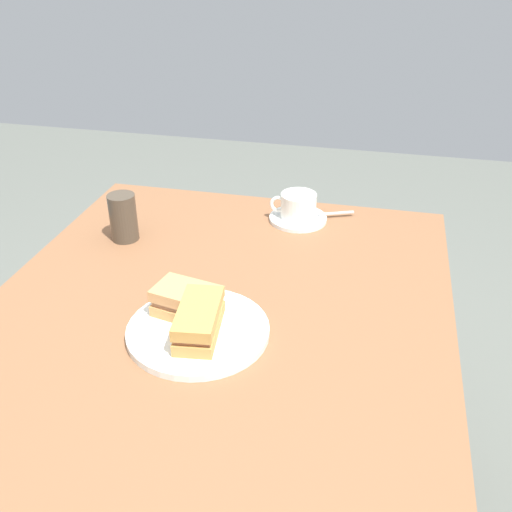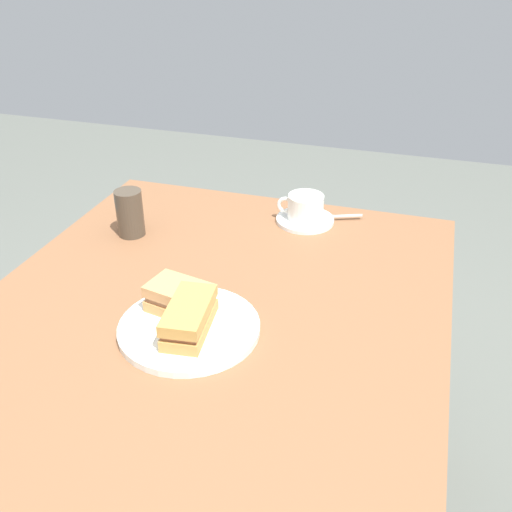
{
  "view_description": "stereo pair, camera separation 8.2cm",
  "coord_description": "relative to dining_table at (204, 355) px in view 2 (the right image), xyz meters",
  "views": [
    {
      "loc": [
        -0.85,
        -0.28,
        1.37
      ],
      "look_at": [
        0.21,
        -0.04,
        0.74
      ],
      "focal_mm": 40.83,
      "sensor_mm": 36.0,
      "label": 1
    },
    {
      "loc": [
        -0.83,
        -0.36,
        1.37
      ],
      "look_at": [
        0.21,
        -0.04,
        0.74
      ],
      "focal_mm": 40.83,
      "sensor_mm": 36.0,
      "label": 2
    }
  ],
  "objects": [
    {
      "name": "coffee_cup",
      "position": [
        0.45,
        -0.09,
        0.13
      ],
      "size": [
        0.09,
        0.12,
        0.06
      ],
      "color": "white",
      "rests_on": "coffee_saucer"
    },
    {
      "name": "coffee_saucer",
      "position": [
        0.46,
        -0.1,
        0.1
      ],
      "size": [
        0.14,
        0.14,
        0.01
      ],
      "primitive_type": "cylinder",
      "color": "white",
      "rests_on": "dining_table"
    },
    {
      "name": "sandwich_back",
      "position": [
        -0.01,
        0.04,
        0.13
      ],
      "size": [
        0.1,
        0.13,
        0.05
      ],
      "color": "tan",
      "rests_on": "sandwich_plate"
    },
    {
      "name": "sandwich_front",
      "position": [
        -0.06,
        -0.0,
        0.13
      ],
      "size": [
        0.15,
        0.09,
        0.06
      ],
      "color": "#BA8C47",
      "rests_on": "sandwich_plate"
    },
    {
      "name": "dining_table",
      "position": [
        0.0,
        0.0,
        0.0
      ],
      "size": [
        1.14,
        0.91,
        0.71
      ],
      "color": "brown",
      "rests_on": "ground_plane"
    },
    {
      "name": "drinking_glass",
      "position": [
        0.27,
        0.29,
        0.15
      ],
      "size": [
        0.06,
        0.06,
        0.11
      ],
      "primitive_type": "cylinder",
      "color": "#483E31",
      "rests_on": "dining_table"
    },
    {
      "name": "sandwich_plate",
      "position": [
        -0.04,
        0.01,
        0.1
      ],
      "size": [
        0.26,
        0.26,
        0.01
      ],
      "primitive_type": "cylinder",
      "color": "white",
      "rests_on": "dining_table"
    },
    {
      "name": "spoon",
      "position": [
        0.49,
        -0.17,
        0.1
      ],
      "size": [
        0.05,
        0.1,
        0.01
      ],
      "color": "silver",
      "rests_on": "coffee_saucer"
    }
  ]
}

